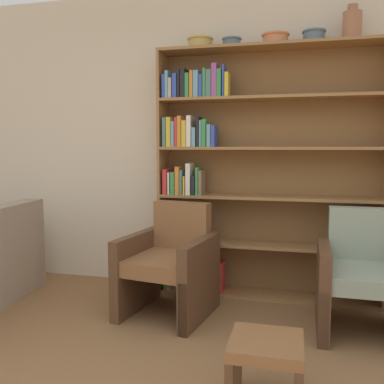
# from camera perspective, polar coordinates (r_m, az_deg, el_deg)

# --- Properties ---
(wall_back) EXTENTS (12.00, 0.06, 2.75)m
(wall_back) POSITION_cam_1_polar(r_m,az_deg,el_deg) (3.99, 5.13, 6.73)
(wall_back) COLOR beige
(wall_back) RESTS_ON ground
(bookshelf) EXTENTS (1.93, 0.30, 2.18)m
(bookshelf) POSITION_cam_1_polar(r_m,az_deg,el_deg) (3.80, 7.04, 2.17)
(bookshelf) COLOR olive
(bookshelf) RESTS_ON ground
(bowl_olive) EXTENTS (0.23, 0.23, 0.10)m
(bowl_olive) POSITION_cam_1_polar(r_m,az_deg,el_deg) (3.95, 1.10, 19.29)
(bowl_olive) COLOR tan
(bowl_olive) RESTS_ON bookshelf
(bowl_sage) EXTENTS (0.17, 0.17, 0.08)m
(bowl_sage) POSITION_cam_1_polar(r_m,az_deg,el_deg) (3.90, 5.32, 19.30)
(bowl_sage) COLOR slate
(bowl_sage) RESTS_ON bookshelf
(bowl_slate) EXTENTS (0.23, 0.23, 0.09)m
(bowl_slate) POSITION_cam_1_polar(r_m,az_deg,el_deg) (3.86, 11.06, 19.45)
(bowl_slate) COLOR #C67547
(bowl_slate) RESTS_ON bookshelf
(bowl_copper) EXTENTS (0.19, 0.19, 0.10)m
(bowl_copper) POSITION_cam_1_polar(r_m,az_deg,el_deg) (3.86, 15.95, 19.41)
(bowl_copper) COLOR slate
(bowl_copper) RESTS_ON bookshelf
(vase_tall) EXTENTS (0.15, 0.15, 0.28)m
(vase_tall) POSITION_cam_1_polar(r_m,az_deg,el_deg) (3.90, 20.58, 20.12)
(vase_tall) COLOR #A36647
(vase_tall) RESTS_ON bookshelf
(armchair_leather) EXTENTS (0.74, 0.78, 0.87)m
(armchair_leather) POSITION_cam_1_polar(r_m,az_deg,el_deg) (3.46, -2.94, -9.57)
(armchair_leather) COLOR brown
(armchair_leather) RESTS_ON ground
(armchair_cushioned) EXTENTS (0.65, 0.69, 0.87)m
(armchair_cushioned) POSITION_cam_1_polar(r_m,az_deg,el_deg) (3.36, 21.94, -10.50)
(armchair_cushioned) COLOR brown
(armchair_cushioned) RESTS_ON ground
(footstool) EXTENTS (0.36, 0.36, 0.37)m
(footstool) POSITION_cam_1_polar(r_m,az_deg,el_deg) (2.32, 9.85, -20.28)
(footstool) COLOR brown
(footstool) RESTS_ON ground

